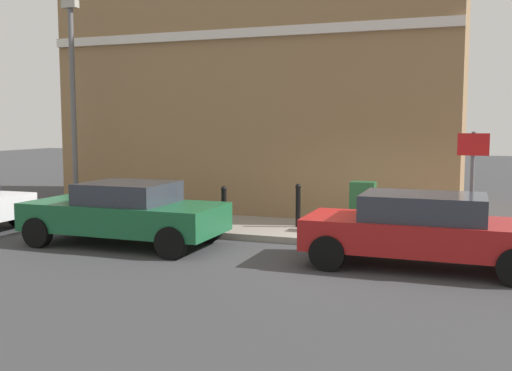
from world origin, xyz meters
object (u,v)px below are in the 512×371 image
at_px(car_red, 422,229).
at_px(lamppost, 73,98).
at_px(street_sign, 472,172).
at_px(utility_cabinet, 363,209).
at_px(bollard_far_kerb, 224,207).
at_px(car_green, 125,212).
at_px(bollard_near_cabinet, 298,204).

xyz_separation_m(car_red, lamppost, (2.55, 9.42, 2.58)).
bearing_deg(street_sign, utility_cabinet, 69.14).
xyz_separation_m(bollard_far_kerb, street_sign, (0.09, -5.32, 0.96)).
relative_size(car_green, bollard_near_cabinet, 4.12).
xyz_separation_m(utility_cabinet, street_sign, (-0.88, -2.31, 0.98)).
relative_size(car_red, utility_cabinet, 3.65).
bearing_deg(bollard_far_kerb, car_red, -107.59).
distance_m(utility_cabinet, lamppost, 8.34).
height_order(car_green, lamppost, lamppost).
relative_size(utility_cabinet, lamppost, 0.20).
xyz_separation_m(bollard_near_cabinet, lamppost, (0.04, 6.36, 2.60)).
bearing_deg(car_green, street_sign, -166.96).
height_order(utility_cabinet, lamppost, lamppost).
distance_m(car_red, lamppost, 10.09).
xyz_separation_m(car_green, street_sign, (1.62, -6.98, 0.95)).
bearing_deg(car_red, bollard_near_cabinet, -39.58).
distance_m(car_red, bollard_near_cabinet, 3.95).
distance_m(car_red, utility_cabinet, 2.83).
bearing_deg(bollard_near_cabinet, bollard_far_kerb, 126.45).
bearing_deg(car_red, utility_cabinet, -58.31).
bearing_deg(bollard_near_cabinet, car_red, -129.36).
height_order(street_sign, lamppost, lamppost).
distance_m(utility_cabinet, bollard_near_cabinet, 1.56).
relative_size(utility_cabinet, street_sign, 0.50).
bearing_deg(bollard_far_kerb, lamppost, 77.17).
bearing_deg(car_green, car_red, -179.12).
height_order(bollard_far_kerb, street_sign, street_sign).
height_order(car_green, bollard_far_kerb, car_green).
bearing_deg(utility_cabinet, lamppost, 88.96).
bearing_deg(street_sign, bollard_near_cabinet, 75.76).
xyz_separation_m(car_green, bollard_far_kerb, (1.53, -1.65, -0.01)).
relative_size(bollard_far_kerb, lamppost, 0.18).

